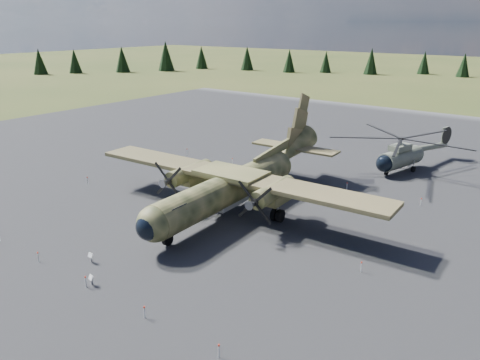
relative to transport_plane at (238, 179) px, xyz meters
The scene contains 8 objects.
ground 5.69m from the transport_plane, 109.03° to the right, with size 500.00×500.00×0.00m, color brown.
apron 6.40m from the transport_plane, 106.18° to the left, with size 120.00×120.00×0.04m, color #515155.
transport_plane is the anchor object (origin of this frame).
helicopter_near 23.41m from the transport_plane, 68.05° to the left, with size 20.71×21.53×4.33m.
info_placard_left 16.02m from the transport_plane, 98.39° to the right, with size 0.51×0.23×0.79m.
info_placard_right 17.85m from the transport_plane, 88.43° to the right, with size 0.53×0.31×0.77m.
barrier_fence 5.65m from the transport_plane, 113.68° to the right, with size 33.12×29.62×0.85m.
treeline 6.05m from the transport_plane, 38.07° to the right, with size 305.00×299.28×10.94m.
Camera 1 is at (27.75, -29.83, 17.60)m, focal length 35.00 mm.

